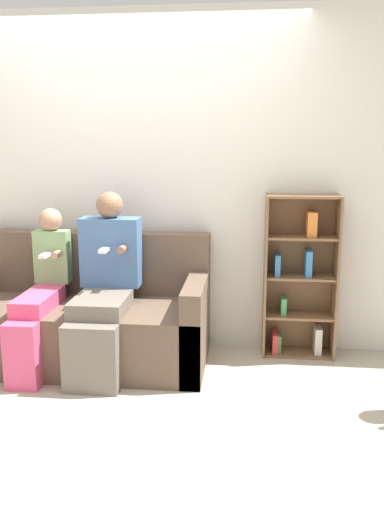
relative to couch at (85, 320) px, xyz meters
The scene contains 6 objects.
ground_plane 0.69m from the couch, 56.97° to the right, with size 14.00×14.00×0.00m, color #B2A893.
back_wall 1.12m from the couch, 52.94° to the left, with size 10.00×0.06×2.55m.
couch is the anchor object (origin of this frame).
adult_seated 0.40m from the couch, 32.63° to the right, with size 0.43×0.76×1.24m.
child_seated 0.40m from the couch, 149.42° to the right, with size 0.26×0.78×1.11m.
bookshelf 1.62m from the couch, 11.17° to the left, with size 0.53×0.26×1.22m.
Camera 1 is at (0.85, -3.17, 1.59)m, focal length 38.00 mm.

